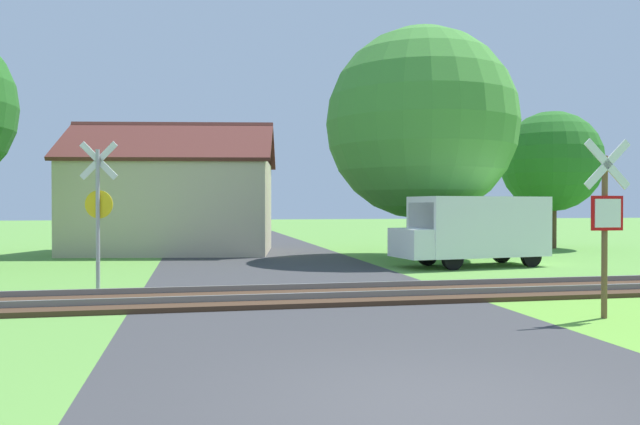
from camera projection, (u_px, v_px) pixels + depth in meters
ground_plane at (438, 409)px, 6.00m from camera, size 160.00×160.00×0.00m
road_asphalt at (378, 359)px, 7.96m from camera, size 6.99×80.00×0.01m
rail_track at (306, 296)px, 13.14m from camera, size 60.00×2.60×0.22m
stop_sign_near at (606, 218)px, 10.76m from camera, size 0.88×0.15×3.11m
crossing_sign_far at (98, 205)px, 14.06m from camera, size 0.86×0.24×3.41m
house at (173, 204)px, 25.86m from camera, size 9.09×6.95×5.41m
tree_far at (551, 162)px, 28.42m from camera, size 4.57×4.57×6.25m
tree_right at (421, 124)px, 23.27m from camera, size 7.13×7.13×8.59m
mail_truck at (474, 228)px, 19.98m from camera, size 5.11×2.51×2.24m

